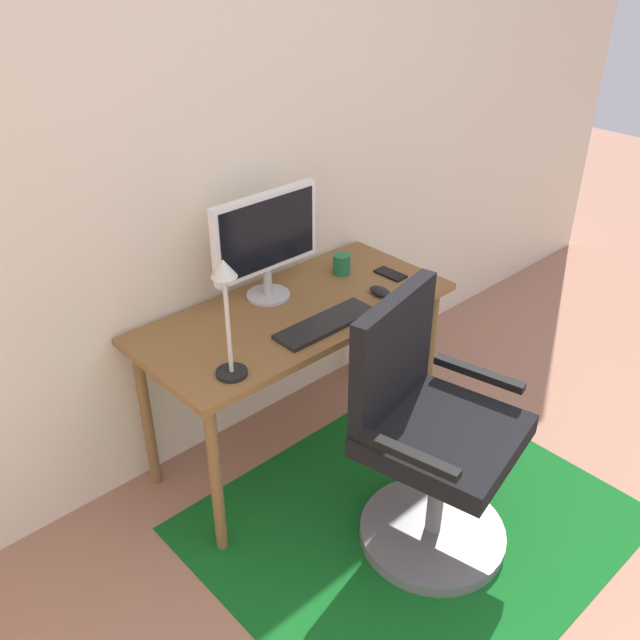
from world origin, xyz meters
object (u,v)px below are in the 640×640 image
(desk, at_px, (296,327))
(office_chair, at_px, (428,449))
(coffee_cup, at_px, (342,264))
(cell_phone, at_px, (391,274))
(desk_lamp, at_px, (227,304))
(keyboard, at_px, (326,324))
(computer_mouse, at_px, (380,292))
(monitor, at_px, (266,237))

(desk, distance_m, office_chair, 0.73)
(coffee_cup, height_order, cell_phone, coffee_cup)
(cell_phone, bearing_deg, desk_lamp, -173.44)
(coffee_cup, bearing_deg, office_chair, -112.98)
(keyboard, bearing_deg, computer_mouse, 4.53)
(keyboard, bearing_deg, office_chair, -88.36)
(monitor, relative_size, computer_mouse, 4.76)
(monitor, distance_m, office_chair, 1.02)
(coffee_cup, bearing_deg, desk_lamp, -159.95)
(coffee_cup, bearing_deg, computer_mouse, -94.93)
(monitor, height_order, coffee_cup, monitor)
(desk_lamp, relative_size, office_chair, 0.44)
(desk, bearing_deg, cell_phone, -6.07)
(computer_mouse, xyz_separation_m, office_chair, (-0.32, -0.55, -0.31))
(monitor, height_order, computer_mouse, monitor)
(office_chair, bearing_deg, cell_phone, 40.44)
(cell_phone, distance_m, office_chair, 0.86)
(keyboard, relative_size, office_chair, 0.43)
(computer_mouse, bearing_deg, desk_lamp, -176.72)
(computer_mouse, distance_m, office_chair, 0.70)
(cell_phone, bearing_deg, computer_mouse, -152.16)
(keyboard, bearing_deg, coffee_cup, 38.13)
(desk_lamp, bearing_deg, coffee_cup, 20.05)
(desk, height_order, keyboard, keyboard)
(cell_phone, relative_size, office_chair, 0.14)
(keyboard, distance_m, cell_phone, 0.51)
(coffee_cup, distance_m, cell_phone, 0.22)
(cell_phone, xyz_separation_m, desk_lamp, (-0.96, -0.14, 0.28))
(monitor, bearing_deg, coffee_cup, -8.12)
(coffee_cup, relative_size, cell_phone, 0.63)
(monitor, distance_m, cell_phone, 0.61)
(desk, relative_size, monitor, 2.62)
(coffee_cup, xyz_separation_m, desk_lamp, (-0.81, -0.30, 0.24))
(keyboard, xyz_separation_m, office_chair, (0.01, -0.52, -0.30))
(desk, distance_m, desk_lamp, 0.61)
(computer_mouse, bearing_deg, cell_phone, 29.60)
(monitor, distance_m, desk_lamp, 0.56)
(keyboard, distance_m, coffee_cup, 0.45)
(computer_mouse, bearing_deg, monitor, 138.79)
(computer_mouse, xyz_separation_m, desk_lamp, (-0.79, -0.05, 0.26))
(coffee_cup, xyz_separation_m, office_chair, (-0.34, -0.80, -0.34))
(monitor, bearing_deg, keyboard, -87.39)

